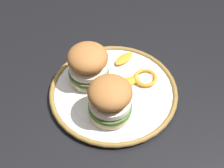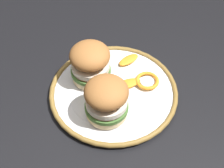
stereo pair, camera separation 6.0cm
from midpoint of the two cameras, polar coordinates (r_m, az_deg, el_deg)
The scene contains 7 objects.
dining_table at distance 0.91m, azimuth 1.08°, elevation -2.90°, with size 1.41×0.98×0.73m.
dinner_plate at distance 0.80m, azimuth 2.13°, elevation -1.50°, with size 0.31×0.31×0.02m.
sandwich_half_left at distance 0.72m, azimuth 1.42°, elevation -2.67°, with size 0.10×0.10×0.10m.
sandwich_half_right at distance 0.79m, azimuth -1.60°, elevation 3.63°, with size 0.11×0.11×0.10m.
orange_peel_curled at distance 0.82m, azimuth 8.16°, elevation 0.45°, with size 0.08×0.08×0.01m.
orange_peel_strip_long at distance 0.81m, azimuth 4.73°, elevation -0.06°, with size 0.03×0.07×0.01m.
orange_peel_strip_short at distance 0.86m, azimuth 4.87°, elevation 4.10°, with size 0.05×0.07×0.01m.
Camera 2 is at (0.53, -0.17, 1.37)m, focal length 53.13 mm.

